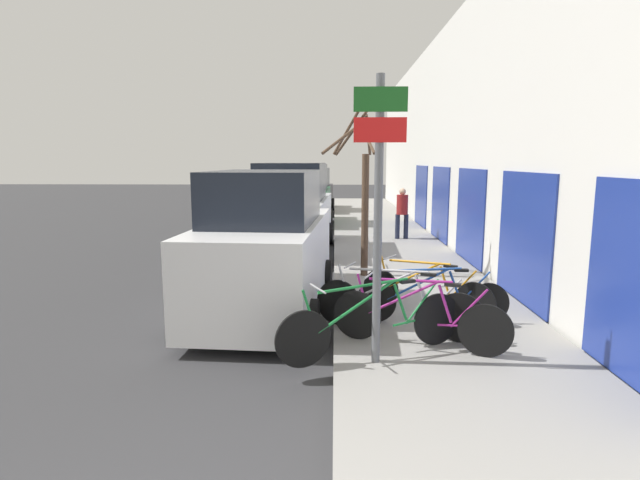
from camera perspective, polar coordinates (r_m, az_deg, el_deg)
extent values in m
plane|color=#333335|center=(13.42, -2.65, -1.92)|extent=(80.00, 80.00, 0.00)
cube|color=gray|center=(16.21, 7.31, 0.19)|extent=(3.20, 32.00, 0.15)
cube|color=silver|center=(16.30, 13.79, 11.26)|extent=(0.20, 32.00, 6.50)
cube|color=navy|center=(9.18, 22.22, 0.25)|extent=(0.03, 2.34, 2.22)
cube|color=navy|center=(12.42, 16.74, 2.68)|extent=(0.03, 2.34, 2.22)
cube|color=navy|center=(15.73, 13.54, 4.09)|extent=(0.03, 2.34, 2.22)
cube|color=navy|center=(19.09, 11.45, 5.00)|extent=(0.03, 2.34, 2.22)
cylinder|color=#595B60|center=(5.83, 6.63, 1.84)|extent=(0.10, 0.10, 3.37)
cube|color=#19591E|center=(5.77, 6.95, 15.68)|extent=(0.60, 0.02, 0.27)
cube|color=red|center=(5.74, 6.89, 12.38)|extent=(0.59, 0.02, 0.28)
cylinder|color=black|center=(5.95, -1.96, -11.26)|extent=(0.65, 0.32, 0.69)
cylinder|color=black|center=(6.82, 13.20, -8.80)|extent=(0.65, 0.32, 0.69)
cylinder|color=#197233|center=(6.12, 4.28, -7.51)|extent=(0.97, 0.47, 0.57)
cylinder|color=#197233|center=(6.10, 5.09, -5.21)|extent=(1.13, 0.55, 0.09)
cylinder|color=#197233|center=(6.42, 9.18, -7.04)|extent=(0.22, 0.13, 0.50)
cylinder|color=#197233|center=(6.63, 10.87, -9.01)|extent=(0.61, 0.30, 0.08)
cylinder|color=#197233|center=(6.61, 11.62, -6.89)|extent=(0.46, 0.23, 0.56)
cylinder|color=#197233|center=(5.88, -1.10, -8.44)|extent=(0.21, 0.12, 0.60)
cube|color=black|center=(6.41, 9.96, -4.67)|extent=(0.22, 0.16, 0.04)
cylinder|color=#99999E|center=(5.84, -0.25, -5.57)|extent=(0.21, 0.41, 0.02)
cylinder|color=black|center=(6.86, 4.27, -8.55)|extent=(0.64, 0.27, 0.67)
cylinder|color=black|center=(6.57, 18.38, -9.81)|extent=(0.64, 0.27, 0.67)
cylinder|color=#8C1E72|center=(6.62, 9.47, -6.50)|extent=(0.89, 0.36, 0.55)
cylinder|color=#8C1E72|center=(6.54, 10.23, -4.57)|extent=(1.03, 0.41, 0.09)
cylinder|color=#8C1E72|center=(6.54, 14.12, -7.10)|extent=(0.20, 0.10, 0.48)
cylinder|color=#8C1E72|center=(6.59, 15.84, -9.41)|extent=(0.56, 0.23, 0.08)
cylinder|color=#8C1E72|center=(6.51, 16.66, -7.50)|extent=(0.42, 0.18, 0.54)
cylinder|color=#8C1E72|center=(6.76, 4.97, -6.31)|extent=(0.20, 0.10, 0.58)
cube|color=black|center=(6.46, 14.93, -4.97)|extent=(0.22, 0.15, 0.04)
cylinder|color=#99999E|center=(6.67, 5.68, -4.00)|extent=(0.18, 0.42, 0.02)
cylinder|color=black|center=(7.41, 2.13, -7.15)|extent=(0.64, 0.30, 0.68)
cylinder|color=black|center=(6.97, 15.69, -8.55)|extent=(0.64, 0.30, 0.68)
cylinder|color=#B7B7BC|center=(7.12, 7.05, -5.27)|extent=(0.92, 0.41, 0.56)
cylinder|color=#B7B7BC|center=(7.04, 7.77, -3.45)|extent=(1.06, 0.47, 0.09)
cylinder|color=#B7B7BC|center=(6.98, 11.52, -5.89)|extent=(0.21, 0.11, 0.49)
cylinder|color=#B7B7BC|center=(7.01, 13.21, -8.13)|extent=(0.58, 0.26, 0.08)
cylinder|color=#B7B7BC|center=(6.93, 13.99, -6.31)|extent=(0.43, 0.20, 0.55)
cylinder|color=#B7B7BC|center=(7.31, 2.78, -5.04)|extent=(0.20, 0.11, 0.59)
cube|color=black|center=(6.90, 12.30, -3.87)|extent=(0.22, 0.15, 0.04)
cylinder|color=#99999E|center=(7.21, 3.44, -2.87)|extent=(0.19, 0.42, 0.02)
cylinder|color=black|center=(7.59, 6.39, -7.06)|extent=(0.62, 0.04, 0.62)
cylinder|color=black|center=(7.89, 18.66, -6.87)|extent=(0.62, 0.04, 0.62)
cylinder|color=#1E4799|center=(7.59, 11.17, -4.94)|extent=(0.94, 0.05, 0.51)
cylinder|color=#1E4799|center=(7.55, 11.84, -3.34)|extent=(1.09, 0.05, 0.08)
cylinder|color=#1E4799|center=(7.70, 15.17, -5.07)|extent=(0.20, 0.04, 0.45)
cylinder|color=#1E4799|center=(7.81, 16.60, -6.76)|extent=(0.59, 0.04, 0.08)
cylinder|color=#1E4799|center=(7.77, 17.27, -5.21)|extent=(0.44, 0.03, 0.50)
cylinder|color=#1E4799|center=(7.53, 7.06, -5.13)|extent=(0.20, 0.03, 0.54)
cube|color=black|center=(7.66, 15.85, -3.35)|extent=(0.20, 0.08, 0.04)
cylinder|color=#99999E|center=(7.48, 7.74, -3.18)|extent=(0.03, 0.44, 0.02)
cylinder|color=black|center=(8.38, 6.95, -5.47)|extent=(0.55, 0.37, 0.63)
cylinder|color=black|center=(7.81, 17.26, -6.91)|extent=(0.55, 0.37, 0.63)
cylinder|color=orange|center=(8.07, 10.70, -3.99)|extent=(0.76, 0.51, 0.52)
cylinder|color=orange|center=(7.99, 11.26, -2.51)|extent=(0.88, 0.58, 0.08)
cylinder|color=orange|center=(7.89, 14.08, -4.59)|extent=(0.18, 0.13, 0.46)
cylinder|color=orange|center=(7.88, 15.35, -6.49)|extent=(0.48, 0.32, 0.08)
cylinder|color=orange|center=(7.80, 15.97, -4.99)|extent=(0.36, 0.25, 0.51)
cylinder|color=orange|center=(8.28, 7.47, -3.73)|extent=(0.18, 0.13, 0.55)
cube|color=black|center=(7.81, 14.69, -2.93)|extent=(0.21, 0.18, 0.04)
cylinder|color=#99999E|center=(8.19, 7.99, -1.96)|extent=(0.26, 0.38, 0.02)
cube|color=silver|center=(8.55, -6.04, -2.43)|extent=(2.06, 4.66, 1.39)
cube|color=black|center=(8.22, -6.41, 4.94)|extent=(1.75, 2.46, 0.84)
cylinder|color=black|center=(10.21, -9.38, -3.79)|extent=(0.26, 0.63, 0.62)
cylinder|color=black|center=(9.92, 0.69, -4.05)|extent=(0.26, 0.63, 0.62)
cylinder|color=black|center=(7.60, -14.76, -8.47)|extent=(0.26, 0.63, 0.62)
cylinder|color=black|center=(7.20, -1.09, -9.15)|extent=(0.26, 0.63, 0.62)
cube|color=#B2B7BC|center=(13.89, -3.14, 2.02)|extent=(2.10, 4.82, 1.34)
cube|color=black|center=(13.60, -3.28, 6.75)|extent=(1.81, 2.54, 0.97)
cylinder|color=black|center=(15.54, -5.91, 0.81)|extent=(0.25, 0.68, 0.68)
cylinder|color=black|center=(15.32, 1.09, 0.74)|extent=(0.25, 0.68, 0.68)
cylinder|color=black|center=(12.69, -8.21, -1.10)|extent=(0.25, 0.68, 0.68)
cylinder|color=black|center=(12.43, 0.37, -1.22)|extent=(0.25, 0.68, 0.68)
cube|color=#144728|center=(19.46, -1.73, 3.93)|extent=(1.94, 4.22, 1.29)
cube|color=black|center=(19.22, -1.78, 7.23)|extent=(1.71, 2.21, 0.96)
cylinder|color=black|center=(20.89, -3.95, 2.87)|extent=(0.23, 0.61, 0.61)
cylinder|color=black|center=(20.74, 1.12, 2.84)|extent=(0.23, 0.61, 0.61)
cylinder|color=black|center=(18.34, -4.93, 1.98)|extent=(0.23, 0.61, 0.61)
cylinder|color=black|center=(18.17, 0.84, 1.95)|extent=(0.23, 0.61, 0.61)
cube|color=black|center=(24.72, -1.00, 4.89)|extent=(2.11, 4.66, 1.16)
cube|color=black|center=(24.48, -1.05, 7.21)|extent=(1.80, 2.47, 0.86)
cylinder|color=black|center=(26.26, -2.69, 4.17)|extent=(0.26, 0.63, 0.62)
cylinder|color=black|center=(26.08, 1.36, 4.14)|extent=(0.26, 0.63, 0.62)
cylinder|color=black|center=(23.47, -3.61, 3.57)|extent=(0.26, 0.63, 0.62)
cylinder|color=black|center=(23.27, 0.91, 3.54)|extent=(0.26, 0.63, 0.62)
cylinder|color=#1E2338|center=(15.74, 9.80, 1.54)|extent=(0.14, 0.14, 0.76)
cylinder|color=#1E2338|center=(15.67, 8.84, 1.53)|extent=(0.14, 0.14, 0.76)
cylinder|color=maroon|center=(15.63, 9.38, 4.01)|extent=(0.35, 0.35, 0.60)
sphere|color=tan|center=(15.60, 9.42, 5.49)|extent=(0.21, 0.21, 0.21)
cylinder|color=#4C3828|center=(10.46, 5.16, 2.79)|extent=(0.15, 0.15, 2.54)
cylinder|color=#4C3828|center=(10.05, 5.74, 10.81)|extent=(0.18, 0.74, 0.41)
cylinder|color=#4C3828|center=(10.89, 3.50, 11.97)|extent=(0.67, 1.06, 0.89)
cylinder|color=#4C3828|center=(10.72, 5.53, 11.82)|extent=(0.20, 0.67, 0.82)
cylinder|color=#4C3828|center=(10.59, 3.43, 12.85)|extent=(0.73, 0.45, 1.17)
cylinder|color=#4C3828|center=(9.93, 2.90, 11.82)|extent=(0.93, 0.97, 0.74)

